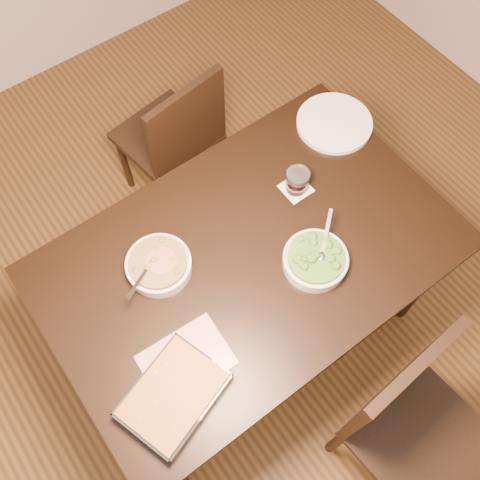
{
  "coord_description": "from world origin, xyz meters",
  "views": [
    {
      "loc": [
        -0.5,
        -0.62,
        2.39
      ],
      "look_at": [
        -0.01,
        0.04,
        0.8
      ],
      "focal_mm": 40.0,
      "sensor_mm": 36.0,
      "label": 1
    }
  ],
  "objects_px": {
    "table": "(250,266)",
    "wine_tumbler": "(297,181)",
    "baking_dish": "(174,396)",
    "chair_near": "(410,419)",
    "chair_far": "(176,137)",
    "dinner_plate": "(334,123)",
    "broccoli_bowl": "(315,260)",
    "stew_bowl": "(159,265)"
  },
  "relations": [
    {
      "from": "baking_dish",
      "to": "chair_near",
      "type": "distance_m",
      "value": 0.82
    },
    {
      "from": "wine_tumbler",
      "to": "dinner_plate",
      "type": "xyz_separation_m",
      "value": [
        0.31,
        0.14,
        -0.04
      ]
    },
    {
      "from": "wine_tumbler",
      "to": "dinner_plate",
      "type": "relative_size",
      "value": 0.32
    },
    {
      "from": "wine_tumbler",
      "to": "chair_near",
      "type": "xyz_separation_m",
      "value": [
        -0.15,
        -0.84,
        -0.3
      ]
    },
    {
      "from": "stew_bowl",
      "to": "chair_far",
      "type": "bearing_deg",
      "value": 55.14
    },
    {
      "from": "dinner_plate",
      "to": "chair_far",
      "type": "bearing_deg",
      "value": 130.04
    },
    {
      "from": "broccoli_bowl",
      "to": "chair_near",
      "type": "relative_size",
      "value": 0.25
    },
    {
      "from": "wine_tumbler",
      "to": "chair_far",
      "type": "xyz_separation_m",
      "value": [
        -0.13,
        0.66,
        -0.33
      ]
    },
    {
      "from": "chair_far",
      "to": "chair_near",
      "type": "bearing_deg",
      "value": 81.13
    },
    {
      "from": "broccoli_bowl",
      "to": "dinner_plate",
      "type": "bearing_deg",
      "value": 42.76
    },
    {
      "from": "stew_bowl",
      "to": "dinner_plate",
      "type": "xyz_separation_m",
      "value": [
        0.88,
        0.12,
        -0.02
      ]
    },
    {
      "from": "stew_bowl",
      "to": "chair_near",
      "type": "height_order",
      "value": "chair_near"
    },
    {
      "from": "wine_tumbler",
      "to": "broccoli_bowl",
      "type": "bearing_deg",
      "value": -117.32
    },
    {
      "from": "table",
      "to": "baking_dish",
      "type": "height_order",
      "value": "baking_dish"
    },
    {
      "from": "dinner_plate",
      "to": "chair_near",
      "type": "height_order",
      "value": "chair_near"
    },
    {
      "from": "chair_far",
      "to": "baking_dish",
      "type": "bearing_deg",
      "value": 50.16
    },
    {
      "from": "dinner_plate",
      "to": "chair_far",
      "type": "relative_size",
      "value": 0.35
    },
    {
      "from": "chair_far",
      "to": "dinner_plate",
      "type": "bearing_deg",
      "value": 122.11
    },
    {
      "from": "dinner_plate",
      "to": "chair_far",
      "type": "height_order",
      "value": "chair_far"
    },
    {
      "from": "table",
      "to": "broccoli_bowl",
      "type": "relative_size",
      "value": 6.32
    },
    {
      "from": "baking_dish",
      "to": "chair_near",
      "type": "xyz_separation_m",
      "value": [
        0.61,
        -0.48,
        -0.27
      ]
    },
    {
      "from": "baking_dish",
      "to": "chair_far",
      "type": "bearing_deg",
      "value": 40.2
    },
    {
      "from": "broccoli_bowl",
      "to": "baking_dish",
      "type": "height_order",
      "value": "broccoli_bowl"
    },
    {
      "from": "baking_dish",
      "to": "chair_near",
      "type": "relative_size",
      "value": 0.4
    },
    {
      "from": "table",
      "to": "dinner_plate",
      "type": "relative_size",
      "value": 4.76
    },
    {
      "from": "table",
      "to": "wine_tumbler",
      "type": "bearing_deg",
      "value": 21.16
    },
    {
      "from": "baking_dish",
      "to": "dinner_plate",
      "type": "bearing_deg",
      "value": 7.28
    },
    {
      "from": "baking_dish",
      "to": "chair_near",
      "type": "bearing_deg",
      "value": -56.0
    },
    {
      "from": "wine_tumbler",
      "to": "chair_far",
      "type": "relative_size",
      "value": 0.11
    },
    {
      "from": "table",
      "to": "stew_bowl",
      "type": "relative_size",
      "value": 6.13
    },
    {
      "from": "chair_near",
      "to": "chair_far",
      "type": "bearing_deg",
      "value": 85.37
    },
    {
      "from": "chair_far",
      "to": "table",
      "type": "bearing_deg",
      "value": 69.96
    },
    {
      "from": "baking_dish",
      "to": "chair_far",
      "type": "relative_size",
      "value": 0.42
    },
    {
      "from": "wine_tumbler",
      "to": "chair_far",
      "type": "bearing_deg",
      "value": 101.09
    },
    {
      "from": "table",
      "to": "stew_bowl",
      "type": "bearing_deg",
      "value": 153.41
    },
    {
      "from": "stew_bowl",
      "to": "chair_far",
      "type": "height_order",
      "value": "chair_far"
    },
    {
      "from": "table",
      "to": "chair_far",
      "type": "xyz_separation_m",
      "value": [
        0.17,
        0.77,
        -0.19
      ]
    },
    {
      "from": "table",
      "to": "stew_bowl",
      "type": "distance_m",
      "value": 0.33
    },
    {
      "from": "table",
      "to": "stew_bowl",
      "type": "height_order",
      "value": "stew_bowl"
    },
    {
      "from": "table",
      "to": "chair_near",
      "type": "xyz_separation_m",
      "value": [
        0.14,
        -0.73,
        -0.15
      ]
    },
    {
      "from": "table",
      "to": "dinner_plate",
      "type": "distance_m",
      "value": 0.66
    },
    {
      "from": "baking_dish",
      "to": "wine_tumbler",
      "type": "relative_size",
      "value": 3.82
    }
  ]
}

